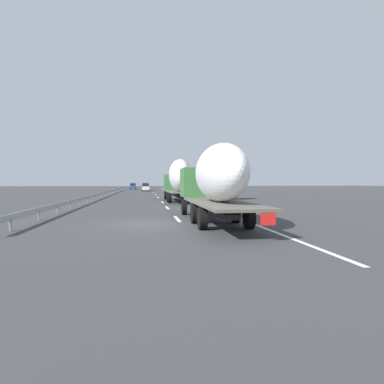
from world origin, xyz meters
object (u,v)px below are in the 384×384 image
truck_lead (178,178)px  car_black_suv (145,187)px  car_white_van (146,187)px  car_blue_sedan (133,186)px  truck_trailing (215,179)px  road_sign (182,181)px

truck_lead → car_black_suv: bearing=3.7°
car_black_suv → car_white_van: 9.42m
car_white_van → car_blue_sedan: car_white_van is taller
truck_lead → car_white_van: (44.18, 3.41, -1.67)m
truck_lead → truck_trailing: 19.41m
truck_trailing → truck_lead: bearing=0.0°
car_white_van → road_sign: 20.80m
truck_trailing → road_sign: 43.99m
truck_trailing → car_blue_sedan: truck_trailing is taller
car_blue_sedan → car_white_van: bearing=-170.2°
truck_trailing → car_white_van: 63.70m
car_blue_sedan → truck_trailing: bearing=-175.2°
car_white_van → car_blue_sedan: size_ratio=0.88×
truck_trailing → road_sign: bearing=-4.0°
car_blue_sedan → road_sign: (-40.97, -10.17, 1.36)m
car_black_suv → car_white_van: car_black_suv is taller
truck_lead → truck_trailing: truck_lead is taller
truck_lead → car_white_van: 44.35m
truck_lead → road_sign: (24.48, -3.10, -0.31)m
truck_trailing → car_white_van: truck_trailing is taller
truck_trailing → car_white_van: size_ratio=3.25×
car_blue_sedan → car_black_suv: bearing=-163.1°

